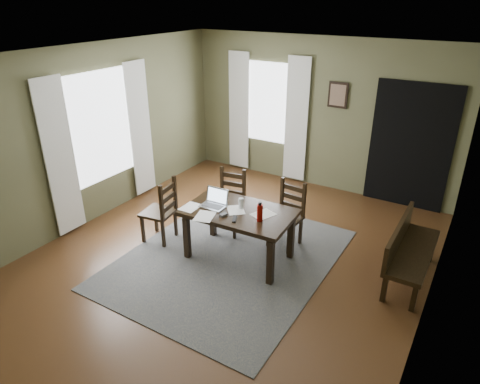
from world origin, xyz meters
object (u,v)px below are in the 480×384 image
Objects in this scene: dining_table at (239,217)px; chair_back_right at (287,215)px; laptop at (215,201)px; bench at (408,247)px; chair_end at (161,211)px; chair_back_left at (229,202)px; water_bottle at (260,212)px.

chair_back_right is at bearing 55.86° from dining_table.
laptop is (-0.36, -0.03, 0.15)m from dining_table.
laptop is (-0.76, -0.69, 0.32)m from chair_back_right.
chair_back_right reaches higher than bench.
chair_back_right is (0.40, 0.66, -0.17)m from dining_table.
dining_table is 1.52× the size of chair_end.
chair_back_left is at bearing 103.07° from laptop.
bench is at bearing 96.52° from chair_end.
laptop is at bearing -85.06° from chair_back_left.
chair_back_left is at bearing 92.41° from bench.
chair_back_right is at bearing 109.20° from chair_end.
water_bottle is at bearing -87.52° from chair_back_right.
water_bottle is (-0.03, -0.76, 0.38)m from chair_back_right.
water_bottle is at bearing -7.00° from laptop.
dining_table is 4.35× the size of laptop.
chair_back_left is 1.18m from water_bottle.
bench is 4.05× the size of laptop.
chair_end reaches higher than chair_back_left.
chair_end is 1.62m from water_bottle.
chair_end is 1.01× the size of chair_back_left.
water_bottle reaches higher than dining_table.
bench is (3.25, 0.87, -0.02)m from chair_end.
chair_end reaches higher than laptop.
chair_back_left is (0.68, 0.76, -0.00)m from chair_end.
chair_end is at bearing 105.03° from bench.
laptop is (0.84, 0.15, 0.31)m from chair_end.
chair_back_right reaches higher than laptop.
bench is at bearing 25.19° from water_bottle.
bench is at bearing 15.83° from dining_table.
laptop is at bearing 174.56° from water_bottle.
bench is at bearing 6.11° from chair_back_right.
chair_back_left is at bearing -170.01° from chair_back_right.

